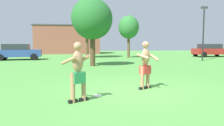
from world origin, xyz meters
name	(u,v)px	position (x,y,z in m)	size (l,w,h in m)	color
ground_plane	(138,91)	(0.00, 0.00, 0.00)	(80.00, 80.00, 0.00)	#4C8E3D
player_near	(78,71)	(-2.04, -1.13, 0.88)	(0.83, 0.71, 1.68)	black
player_in_red	(145,63)	(0.31, 0.25, 0.94)	(0.80, 0.74, 1.72)	black
frisbee	(98,96)	(-1.46, -0.58, 0.01)	(0.29, 0.29, 0.03)	white
car_red_near_post	(211,50)	(13.66, 17.22, 0.82)	(4.38, 2.18, 1.58)	maroon
car_blue_mid_lot	(18,52)	(-8.34, 15.13, 0.82)	(4.48, 2.42, 1.58)	#2D478C
lamp_post	(204,27)	(9.31, 11.68, 3.15)	(0.60, 0.24, 5.05)	black
outbuilding_behind_lot	(68,40)	(-4.34, 28.16, 2.27)	(10.45, 4.61, 4.53)	brown
tree_right_field	(129,27)	(3.29, 16.97, 3.46)	(2.34, 2.34, 4.82)	brown
tree_behind_players	(92,19)	(-1.22, 8.36, 3.35)	(2.89, 2.89, 4.84)	#4C3823
tree_near_building	(87,18)	(-1.47, 17.14, 4.48)	(3.45, 3.45, 6.55)	brown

